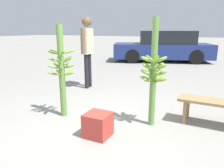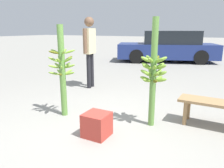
{
  "view_description": "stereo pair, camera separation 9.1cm",
  "coord_description": "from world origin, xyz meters",
  "views": [
    {
      "loc": [
        1.53,
        -2.6,
        1.44
      ],
      "look_at": [
        0.05,
        0.37,
        0.6
      ],
      "focal_mm": 35.0,
      "sensor_mm": 36.0,
      "label": 1
    },
    {
      "loc": [
        1.61,
        -2.56,
        1.44
      ],
      "look_at": [
        0.05,
        0.37,
        0.6
      ],
      "focal_mm": 35.0,
      "sensor_mm": 36.0,
      "label": 2
    }
  ],
  "objects": [
    {
      "name": "banana_stalk_center",
      "position": [
        0.67,
        0.49,
        0.83
      ],
      "size": [
        0.41,
        0.4,
        1.61
      ],
      "color": "#5B8C3D",
      "rests_on": "ground_plane"
    },
    {
      "name": "vendor_person",
      "position": [
        -1.41,
        1.94,
        1.06
      ],
      "size": [
        0.23,
        0.55,
        1.72
      ],
      "rotation": [
        0.0,
        0.0,
        1.68
      ],
      "color": "black",
      "rests_on": "ground_plane"
    },
    {
      "name": "banana_stalk_left",
      "position": [
        -0.78,
        0.18,
        0.79
      ],
      "size": [
        0.45,
        0.45,
        1.51
      ],
      "color": "#5B8C3D",
      "rests_on": "ground_plane"
    },
    {
      "name": "ground_plane",
      "position": [
        0.0,
        0.0,
        0.0
      ],
      "size": [
        80.0,
        80.0,
        0.0
      ],
      "primitive_type": "plane",
      "color": "gray"
    },
    {
      "name": "parked_car",
      "position": [
        -0.85,
        7.42,
        0.65
      ],
      "size": [
        4.61,
        3.09,
        1.37
      ],
      "rotation": [
        0.0,
        0.0,
        1.93
      ],
      "color": "navy",
      "rests_on": "ground_plane"
    },
    {
      "name": "produce_crate",
      "position": [
        0.12,
        -0.21,
        0.17
      ],
      "size": [
        0.33,
        0.33,
        0.33
      ],
      "color": "#B2382D",
      "rests_on": "ground_plane"
    }
  ]
}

